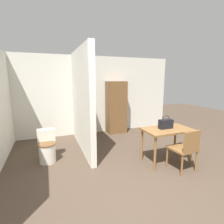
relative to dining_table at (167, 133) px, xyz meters
name	(u,v)px	position (x,y,z in m)	size (l,w,h in m)	color
ground_plane	(152,200)	(-0.98, -0.96, -0.65)	(16.00, 16.00, 0.00)	#4C3D30
wall_back	(91,95)	(-0.98, 2.67, 0.60)	(5.63, 0.12, 2.50)	silver
partition_wall	(81,101)	(-1.54, 1.44, 0.60)	(0.12, 2.34, 2.50)	silver
dining_table	(167,133)	(0.00, 0.00, 0.00)	(1.02, 0.62, 0.75)	brown
wooden_chair	(185,148)	(0.09, -0.45, -0.17)	(0.49, 0.49, 0.85)	brown
toilet	(47,148)	(-2.42, 0.96, -0.35)	(0.38, 0.52, 0.68)	silver
handbag	(166,124)	(-0.02, 0.03, 0.20)	(0.30, 0.13, 0.28)	black
wooden_cabinet	(116,107)	(-0.21, 2.37, 0.21)	(0.62, 0.46, 1.71)	brown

